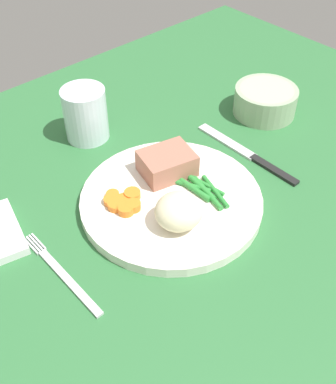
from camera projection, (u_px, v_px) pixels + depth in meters
dining_table at (171, 209)px, 69.89cm from camera, size 120.00×90.00×2.00cm
dinner_plate at (168, 201)px, 68.60cm from camera, size 26.29×26.29×1.60cm
meat_portion at (167, 163)px, 70.82cm from camera, size 8.91×7.74×3.56cm
mashed_potatoes at (179, 211)px, 62.77cm from camera, size 6.55×6.36×4.57cm
carrot_slices at (122, 202)px, 66.55cm from camera, size 5.39×5.78×1.16cm
green_beans at (201, 188)px, 68.88cm from camera, size 4.64×10.37×0.88cm
fork at (62, 273)px, 59.90cm from camera, size 1.44×16.60×0.40cm
knife at (248, 155)px, 77.41cm from camera, size 1.70×20.50×0.64cm
water_glass at (86, 117)px, 78.81cm from camera, size 7.27×7.27×8.95cm
salad_bowl at (265, 100)px, 84.81cm from camera, size 11.16×11.16×4.91cm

